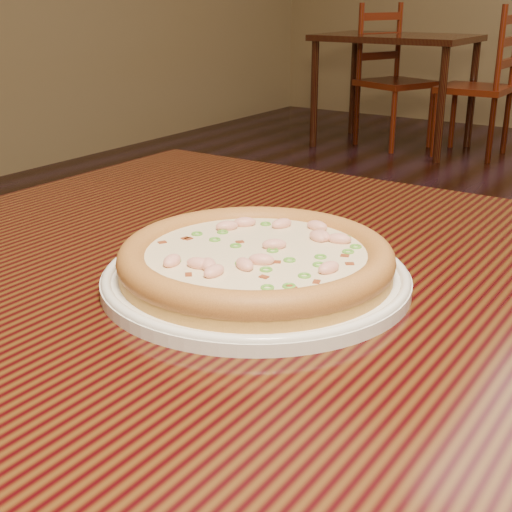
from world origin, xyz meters
The scene contains 6 objects.
hero_table centered at (-0.22, -0.76, 0.65)m, with size 1.20×0.80×0.75m.
plate centered at (-0.34, -0.81, 0.76)m, with size 0.30×0.30×0.02m.
pizza centered at (-0.34, -0.81, 0.78)m, with size 0.27×0.27×0.03m.
bg_table_left centered at (-1.95, 3.30, 0.65)m, with size 1.00×0.70×0.75m.
chair_a centered at (-2.00, 3.35, 0.44)m, with size 0.55×0.55×0.95m.
chair_b centered at (-1.35, 3.33, 0.44)m, with size 0.43×0.43×0.95m.
Camera 1 is at (0.02, -1.34, 1.02)m, focal length 50.00 mm.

